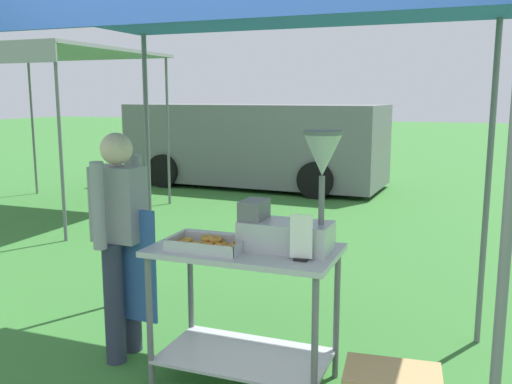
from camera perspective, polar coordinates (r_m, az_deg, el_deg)
The scene contains 9 objects.
ground_plane at distance 8.23m, azimuth 13.07°, elevation -3.47°, with size 70.00×70.00×0.00m, color #33702D.
stall_canopy at distance 3.50m, azimuth -0.62°, elevation 17.98°, with size 3.06×2.29×2.44m.
donut_cart at distance 3.59m, azimuth -1.15°, elevation -9.93°, with size 1.17×0.66×0.91m.
donut_tray at distance 3.47m, azimuth -5.03°, elevation -5.47°, with size 0.46×0.28×0.07m.
donut_fryer at distance 3.38m, azimuth 3.93°, elevation -1.83°, with size 0.62×0.28×0.74m.
menu_sign at distance 3.21m, azimuth 4.66°, elevation -5.03°, with size 0.13×0.05×0.27m.
vendor at distance 3.99m, azimuth -13.73°, elevation -4.24°, with size 0.45×0.53×1.61m.
van_grey at distance 11.62m, azimuth -0.19°, elevation 4.98°, with size 5.37×2.29×1.69m.
neighbour_tent at distance 9.38m, azimuth -21.66°, elevation 12.86°, with size 3.12×2.91×2.54m.
Camera 1 is at (1.04, -1.95, 1.85)m, focal length 38.92 mm.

